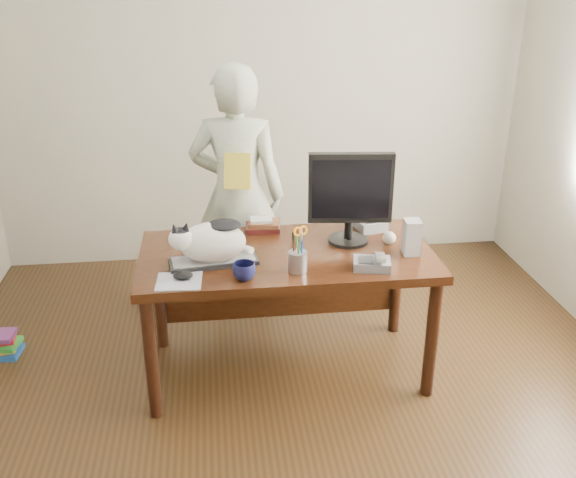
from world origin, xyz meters
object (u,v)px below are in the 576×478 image
(monitor, at_px, (350,194))
(coffee_mug, at_px, (244,271))
(pen_cup, at_px, (298,259))
(speaker, at_px, (412,237))
(book_stack, at_px, (263,225))
(baseball, at_px, (389,238))
(cat, at_px, (210,241))
(mouse, at_px, (183,275))
(person, at_px, (237,195))
(keyboard, at_px, (214,261))
(phone, at_px, (373,263))
(calculator, at_px, (368,223))
(desk, at_px, (285,270))

(monitor, bearing_deg, coffee_mug, -141.84)
(pen_cup, xyz_separation_m, speaker, (0.64, 0.14, 0.03))
(pen_cup, relative_size, book_stack, 1.16)
(monitor, xyz_separation_m, baseball, (0.22, -0.04, -0.26))
(cat, xyz_separation_m, book_stack, (0.31, 0.42, -0.10))
(mouse, bearing_deg, speaker, 10.37)
(mouse, bearing_deg, person, 74.65)
(keyboard, bearing_deg, cat, -171.64)
(mouse, distance_m, coffee_mug, 0.31)
(keyboard, distance_m, speaker, 1.07)
(keyboard, distance_m, mouse, 0.23)
(phone, xyz_separation_m, calculator, (0.11, 0.55, 0.00))
(cat, relative_size, book_stack, 2.11)
(keyboard, xyz_separation_m, phone, (0.82, -0.16, 0.02))
(keyboard, relative_size, mouse, 4.60)
(phone, bearing_deg, coffee_mug, -163.91)
(keyboard, relative_size, book_stack, 2.25)
(phone, bearing_deg, keyboard, -179.20)
(pen_cup, distance_m, person, 1.00)
(monitor, xyz_separation_m, coffee_mug, (-0.61, -0.38, -0.25))
(keyboard, xyz_separation_m, mouse, (-0.15, -0.17, 0.01))
(keyboard, relative_size, baseball, 6.40)
(mouse, height_order, speaker, speaker)
(coffee_mug, xyz_separation_m, speaker, (0.92, 0.20, 0.05))
(cat, xyz_separation_m, pen_cup, (0.44, -0.14, -0.06))
(mouse, height_order, phone, phone)
(desk, xyz_separation_m, calculator, (0.53, 0.22, 0.18))
(phone, relative_size, book_stack, 1.01)
(keyboard, xyz_separation_m, pen_cup, (0.43, -0.15, 0.05))
(speaker, relative_size, book_stack, 0.91)
(desk, xyz_separation_m, pen_cup, (0.03, -0.32, 0.22))
(phone, xyz_separation_m, speaker, (0.25, 0.15, 0.07))
(phone, relative_size, speaker, 1.10)
(phone, bearing_deg, book_stack, 143.56)
(keyboard, relative_size, calculator, 1.95)
(desk, bearing_deg, cat, -157.32)
(desk, distance_m, book_stack, 0.33)
(pen_cup, xyz_separation_m, baseball, (0.56, 0.28, -0.03))
(baseball, xyz_separation_m, calculator, (-0.06, 0.26, -0.01))
(monitor, distance_m, coffee_mug, 0.76)
(monitor, height_order, pen_cup, monitor)
(book_stack, relative_size, calculator, 0.87)
(coffee_mug, xyz_separation_m, phone, (0.67, 0.05, -0.02))
(pen_cup, height_order, calculator, pen_cup)
(mouse, distance_m, baseball, 1.18)
(coffee_mug, xyz_separation_m, person, (0.02, 1.02, 0.04))
(baseball, bearing_deg, book_stack, 156.96)
(book_stack, bearing_deg, coffee_mug, -96.85)
(coffee_mug, distance_m, speaker, 0.94)
(mouse, distance_m, calculator, 1.21)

